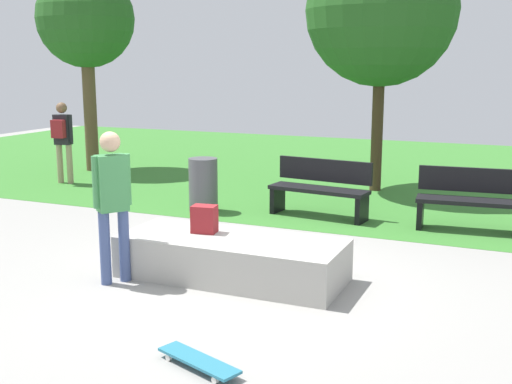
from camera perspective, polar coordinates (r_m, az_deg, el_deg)
ground_plane at (r=7.35m, az=-1.05°, el=-7.80°), size 28.00×28.00×0.00m
grass_lawn at (r=14.96m, az=11.96°, el=1.87°), size 26.60×11.67×0.01m
concrete_ledge at (r=7.33m, az=-2.17°, el=-5.89°), size 2.55×1.02×0.48m
backpack_on_ledge at (r=7.47m, az=-4.61°, el=-2.41°), size 0.31×0.24×0.32m
skater_performing_trick at (r=7.18m, az=-12.64°, el=-0.33°), size 0.35×0.38×1.70m
skateboard_by_ledge at (r=5.35m, az=-5.12°, el=-14.71°), size 0.82×0.46×0.08m
park_bench_near_lamppost at (r=9.85m, az=18.77°, el=-0.55°), size 1.63×0.60×0.91m
park_bench_far_left at (r=10.24m, az=5.75°, el=0.44°), size 1.65×0.67×0.91m
tree_slender_maple at (r=15.03m, az=-14.90°, el=14.49°), size 2.13×2.13×4.44m
tree_tall_oak at (r=12.42m, az=11.10°, el=15.55°), size 2.80×2.80×4.77m
trash_bin at (r=10.58m, az=-4.71°, el=0.62°), size 0.48×0.48×0.89m
pedestrian_with_backpack at (r=13.54m, az=-16.82°, el=4.83°), size 0.43×0.38×1.64m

